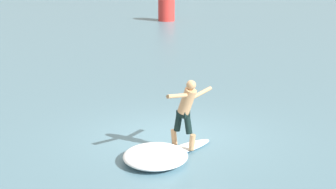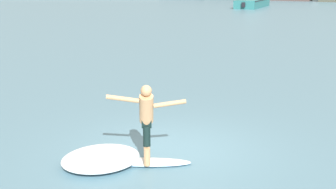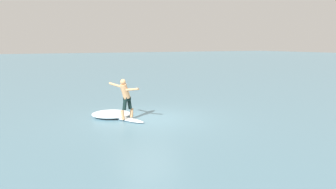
% 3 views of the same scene
% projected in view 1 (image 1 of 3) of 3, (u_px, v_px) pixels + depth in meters
% --- Properties ---
extents(ground_plane, '(200.00, 200.00, 0.00)m').
position_uv_depth(ground_plane, '(174.00, 138.00, 14.09)').
color(ground_plane, slate).
extents(surfboard, '(1.98, 1.16, 0.22)m').
position_uv_depth(surfboard, '(182.00, 149.00, 13.19)').
color(surfboard, white).
rests_on(surfboard, ground).
extents(surfer, '(1.45, 0.92, 1.66)m').
position_uv_depth(surfer, '(186.00, 108.00, 12.90)').
color(surfer, tan).
rests_on(surfer, surfboard).
extents(channel_marker_buoy, '(1.05, 1.05, 1.72)m').
position_uv_depth(channel_marker_buoy, '(166.00, 10.00, 35.61)').
color(channel_marker_buoy, red).
rests_on(channel_marker_buoy, ground).
extents(wave_foam_at_tail, '(2.05, 2.14, 0.28)m').
position_uv_depth(wave_foam_at_tail, '(155.00, 156.00, 12.50)').
color(wave_foam_at_tail, white).
rests_on(wave_foam_at_tail, ground).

